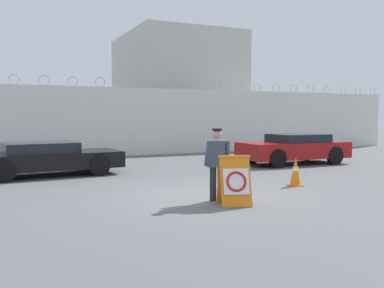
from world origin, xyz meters
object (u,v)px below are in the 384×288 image
security_guard (217,161)px  traffic_cone_near (296,171)px  parked_car_far_side (294,148)px  barricade_sign (235,181)px  parked_car_front_coupe (47,158)px  traffic_cone_mid (230,174)px

security_guard → traffic_cone_near: 3.20m
traffic_cone_near → parked_car_far_side: 5.52m
barricade_sign → security_guard: (-0.15, 0.53, 0.37)m
parked_car_front_coupe → parked_car_far_side: parked_car_far_side is taller
security_guard → traffic_cone_mid: 1.89m
traffic_cone_near → parked_car_far_side: (3.36, 4.38, 0.23)m
security_guard → traffic_cone_mid: (1.14, 1.41, -0.54)m
traffic_cone_mid → barricade_sign: bearing=-116.9°
security_guard → traffic_cone_near: size_ratio=2.05×
traffic_cone_near → parked_car_far_side: bearing=52.5°
traffic_cone_mid → parked_car_far_side: 6.57m
security_guard → parked_car_front_coupe: security_guard is taller
parked_car_far_side → traffic_cone_mid: bearing=38.1°
traffic_cone_near → parked_car_far_side: parked_car_far_side is taller
security_guard → parked_car_front_coupe: (-3.07, 5.97, -0.34)m
security_guard → barricade_sign: bearing=147.5°
security_guard → parked_car_far_side: 8.33m
barricade_sign → traffic_cone_mid: 2.18m
traffic_cone_near → security_guard: bearing=-161.6°
traffic_cone_mid → parked_car_far_side: parked_car_far_side is taller
security_guard → traffic_cone_near: (3.00, 1.00, -0.51)m
parked_car_front_coupe → parked_car_far_side: size_ratio=1.07×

